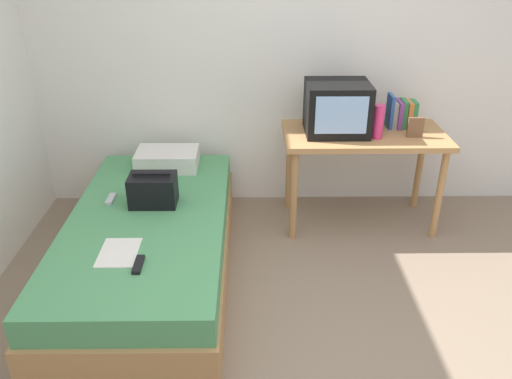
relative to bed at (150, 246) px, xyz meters
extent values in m
plane|color=#84705B|center=(0.96, -0.88, -0.21)|extent=(8.00, 8.00, 0.00)
cube|color=silver|center=(0.96, 1.12, 1.09)|extent=(5.20, 0.10, 2.60)
cube|color=#B27F4C|center=(0.00, 0.00, -0.08)|extent=(1.00, 2.00, 0.26)
cube|color=#4C935B|center=(0.00, 0.00, 0.14)|extent=(0.97, 1.94, 0.17)
cube|color=#B27F4C|center=(1.47, 0.67, 0.50)|extent=(1.16, 0.60, 0.04)
cylinder|color=#B27F4C|center=(0.95, 0.43, 0.13)|extent=(0.05, 0.05, 0.69)
cylinder|color=#B27F4C|center=(1.99, 0.43, 0.13)|extent=(0.05, 0.05, 0.69)
cylinder|color=#B27F4C|center=(0.95, 0.91, 0.13)|extent=(0.05, 0.05, 0.69)
cylinder|color=#B27F4C|center=(1.99, 0.91, 0.13)|extent=(0.05, 0.05, 0.69)
cube|color=black|center=(1.26, 0.69, 0.70)|extent=(0.44, 0.38, 0.36)
cube|color=#8CB2E0|center=(1.26, 0.49, 0.71)|extent=(0.35, 0.01, 0.26)
cylinder|color=#E53372|center=(1.53, 0.57, 0.64)|extent=(0.08, 0.08, 0.24)
cube|color=#2D5699|center=(1.67, 0.79, 0.64)|extent=(0.02, 0.15, 0.24)
cube|color=gray|center=(1.70, 0.79, 0.61)|extent=(0.03, 0.14, 0.19)
cube|color=#7A3D89|center=(1.73, 0.79, 0.62)|extent=(0.03, 0.17, 0.20)
cube|color=#337F47|center=(1.77, 0.79, 0.62)|extent=(0.04, 0.13, 0.21)
cube|color=#CC7233|center=(1.81, 0.79, 0.61)|extent=(0.03, 0.16, 0.19)
cube|color=#337F47|center=(1.84, 0.79, 0.61)|extent=(0.03, 0.13, 0.20)
cube|color=brown|center=(1.80, 0.58, 0.59)|extent=(0.11, 0.02, 0.14)
cube|color=silver|center=(0.03, 0.75, 0.28)|extent=(0.46, 0.31, 0.13)
cube|color=black|center=(0.02, 0.16, 0.32)|extent=(0.30, 0.20, 0.20)
cylinder|color=black|center=(0.02, 0.16, 0.43)|extent=(0.24, 0.02, 0.02)
cube|color=white|center=(-0.08, -0.41, 0.22)|extent=(0.21, 0.29, 0.01)
cube|color=black|center=(0.05, -0.54, 0.23)|extent=(0.04, 0.16, 0.02)
cube|color=#B7B7BC|center=(-0.27, 0.21, 0.23)|extent=(0.04, 0.14, 0.02)
camera|label=1|loc=(0.65, -2.81, 1.82)|focal=36.20mm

